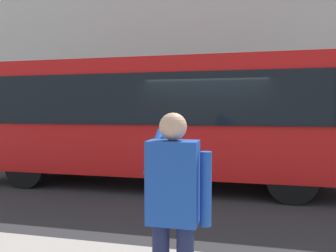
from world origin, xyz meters
TOP-DOWN VIEW (x-y plane):
  - ground_plane at (0.00, 0.00)m, footprint 60.00×60.00m
  - building_facade_far at (-0.02, -6.80)m, footprint 28.00×1.55m
  - red_bus at (1.31, -0.47)m, footprint 9.05×2.54m
  - pedestrian_photographer at (-0.19, 4.82)m, footprint 0.53×0.52m

SIDE VIEW (x-z plane):
  - ground_plane at x=0.00m, z-range 0.00..0.00m
  - pedestrian_photographer at x=-0.19m, z-range 0.29..1.99m
  - red_bus at x=1.31m, z-range 0.14..3.22m
  - building_facade_far at x=-0.02m, z-range -0.01..11.99m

